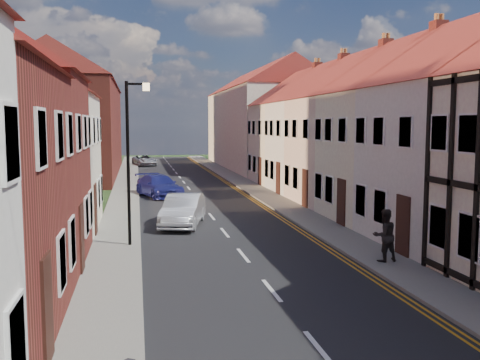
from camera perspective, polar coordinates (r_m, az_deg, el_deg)
name	(u,v)px	position (r m, az deg, el deg)	size (l,w,h in m)	color
road	(202,205)	(30.45, -4.07, -2.66)	(7.00, 90.00, 0.02)	black
pavement_left	(123,206)	(30.25, -12.38, -2.74)	(1.80, 90.00, 0.12)	gray
pavement_right	(277,202)	(31.27, 3.97, -2.34)	(1.80, 90.00, 0.12)	gray
cottage_r_cream_mid	(413,126)	(26.70, 17.98, 5.48)	(8.30, 5.20, 9.00)	white
cottage_r_pink	(365,126)	(31.54, 13.23, 5.64)	(8.30, 6.00, 9.00)	beige
cottage_r_white_far	(332,126)	(36.54, 9.75, 5.75)	(8.30, 5.20, 9.00)	white
cottage_r_cream_far	(307,125)	(41.63, 7.12, 5.80)	(8.30, 6.00, 9.00)	white
block_right_far	(261,117)	(56.39, 2.29, 6.71)	(8.30, 24.20, 10.50)	white
block_left_far	(71,116)	(50.23, -17.59, 6.53)	(8.30, 24.20, 10.50)	maroon
lamppost	(130,153)	(19.93, -11.62, 2.87)	(0.88, 0.15, 6.00)	black
car_mid	(183,210)	(24.23, -6.08, -3.23)	(1.51, 4.32, 1.42)	#BABBC2
car_far	(159,186)	(34.15, -8.62, -0.63)	(1.92, 4.71, 1.37)	navy
car_distant	(145,160)	(59.85, -10.14, 2.09)	(2.02, 4.38, 1.22)	#ACAEB4
pedestrian_right	(384,235)	(18.07, 15.15, -5.71)	(0.84, 0.65, 1.72)	black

